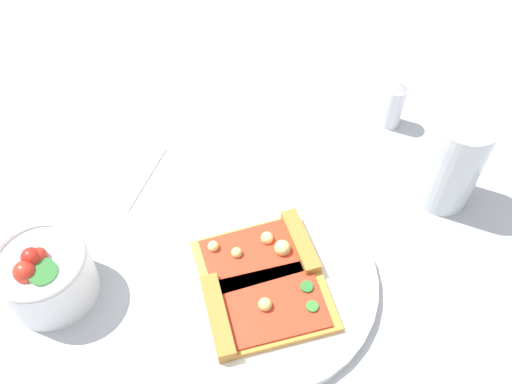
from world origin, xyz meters
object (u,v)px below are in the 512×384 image
at_px(plate, 260,280).
at_px(pizza_slice_near, 260,308).
at_px(soda_glass, 453,164).
at_px(paper_napkin, 104,166).
at_px(salad_bowl, 45,274).
at_px(pizza_slice_far, 264,253).
at_px(pepper_shaker, 393,103).

relative_size(plate, pizza_slice_near, 1.63).
bearing_deg(pizza_slice_near, soda_glass, 60.45).
bearing_deg(paper_napkin, salad_bowl, -73.02).
bearing_deg(salad_bowl, paper_napkin, 106.98).
bearing_deg(pizza_slice_near, pizza_slice_far, 110.22).
distance_m(plate, salad_bowl, 0.25).
bearing_deg(plate, pepper_shaker, 79.16).
height_order(plate, paper_napkin, plate).
distance_m(plate, soda_glass, 0.28).
xyz_separation_m(soda_glass, paper_napkin, (-0.44, -0.15, -0.06)).
xyz_separation_m(salad_bowl, paper_napkin, (-0.06, 0.19, -0.04)).
height_order(pizza_slice_near, pepper_shaker, pepper_shaker).
height_order(soda_glass, paper_napkin, soda_glass).
bearing_deg(soda_glass, pepper_shaker, 133.97).
xyz_separation_m(soda_glass, pepper_shaker, (-0.10, 0.11, -0.02)).
height_order(pizza_slice_near, salad_bowl, salad_bowl).
distance_m(salad_bowl, pepper_shaker, 0.52).
height_order(plate, pizza_slice_near, pizza_slice_near).
bearing_deg(soda_glass, plate, -126.66).
bearing_deg(pizza_slice_far, plate, -74.13).
bearing_deg(pizza_slice_far, soda_glass, 48.30).
xyz_separation_m(plate, soda_glass, (0.17, 0.22, 0.06)).
distance_m(salad_bowl, paper_napkin, 0.20).
bearing_deg(pizza_slice_near, pepper_shaker, 82.88).
bearing_deg(pizza_slice_near, salad_bowl, -162.82).
bearing_deg(soda_glass, paper_napkin, -161.57).
xyz_separation_m(pizza_slice_near, salad_bowl, (-0.23, -0.07, 0.02)).
height_order(paper_napkin, pepper_shaker, pepper_shaker).
bearing_deg(pizza_slice_near, paper_napkin, 158.54).
xyz_separation_m(plate, pepper_shaker, (0.06, 0.33, 0.03)).
relative_size(pizza_slice_near, salad_bowl, 1.61).
distance_m(pizza_slice_far, salad_bowl, 0.25).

